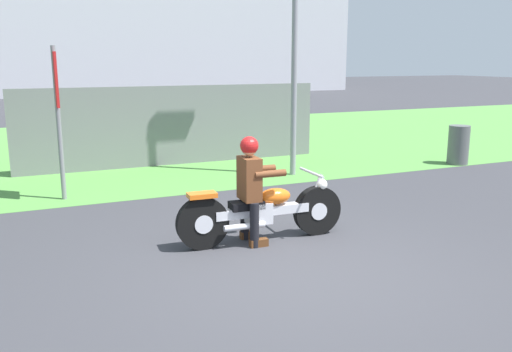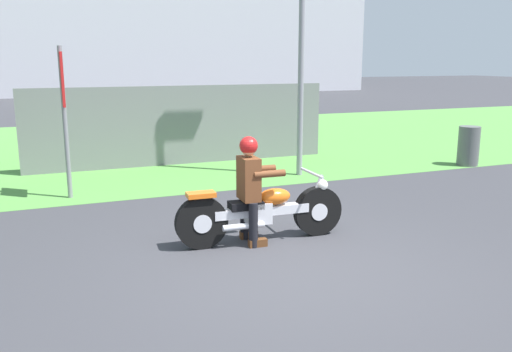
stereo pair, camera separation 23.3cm
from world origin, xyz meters
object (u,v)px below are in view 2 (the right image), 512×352
object	(u,v)px
rider_lead	(250,181)
trash_can	(469,146)
motorcycle_lead	(262,212)
sign_banner	(63,99)

from	to	relation	value
rider_lead	trash_can	world-z (taller)	rider_lead
motorcycle_lead	trash_can	world-z (taller)	same
motorcycle_lead	trash_can	bearing A→B (deg)	28.45
sign_banner	trash_can	bearing A→B (deg)	-2.00
rider_lead	trash_can	bearing A→B (deg)	27.80
trash_can	rider_lead	bearing A→B (deg)	-154.77
rider_lead	trash_can	size ratio (longest dim) A/B	1.58
trash_can	sign_banner	bearing A→B (deg)	178.00
rider_lead	trash_can	distance (m)	7.27
rider_lead	sign_banner	xyz separation A→B (m)	(-2.05, 3.39, 0.89)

